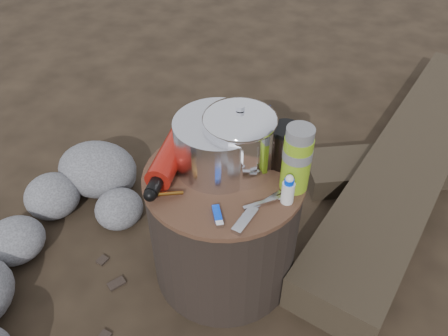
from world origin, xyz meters
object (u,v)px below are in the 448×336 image
(thermos, at_px, (297,159))
(fuel_bottle, at_px, (171,155))
(stump, at_px, (224,225))
(camping_pot, at_px, (239,140))
(travel_mug, at_px, (284,146))
(log_main, at_px, (412,158))

(thermos, bearing_deg, fuel_bottle, -176.16)
(fuel_bottle, xyz_separation_m, thermos, (0.37, 0.03, 0.06))
(stump, distance_m, camping_pot, 0.34)
(camping_pot, distance_m, travel_mug, 0.14)
(fuel_bottle, height_order, travel_mug, travel_mug)
(fuel_bottle, bearing_deg, stump, -3.23)
(log_main, distance_m, fuel_bottle, 1.17)
(fuel_bottle, xyz_separation_m, travel_mug, (0.32, 0.12, 0.03))
(camping_pot, relative_size, travel_mug, 1.58)
(camping_pot, distance_m, fuel_bottle, 0.22)
(log_main, height_order, thermos, thermos)
(travel_mug, bearing_deg, camping_pot, -153.89)
(stump, height_order, log_main, stump)
(stump, relative_size, fuel_bottle, 1.52)
(stump, relative_size, camping_pot, 2.31)
(fuel_bottle, relative_size, travel_mug, 2.40)
(log_main, bearing_deg, stump, -114.22)
(fuel_bottle, bearing_deg, travel_mug, 15.08)
(stump, height_order, travel_mug, travel_mug)
(camping_pot, xyz_separation_m, travel_mug, (0.12, 0.06, -0.04))
(stump, bearing_deg, thermos, 5.75)
(thermos, bearing_deg, stump, -174.25)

